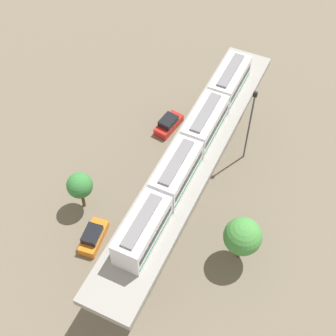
# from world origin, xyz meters

# --- Properties ---
(ground_plane) EXTENTS (120.00, 120.00, 0.00)m
(ground_plane) POSITION_xyz_m (0.00, 0.00, 0.00)
(ground_plane) COLOR #706654
(viaduct) EXTENTS (5.20, 35.80, 7.93)m
(viaduct) POSITION_xyz_m (0.00, 0.00, 6.18)
(viaduct) COLOR #999691
(viaduct) RESTS_ON ground
(train) EXTENTS (2.64, 27.45, 3.24)m
(train) POSITION_xyz_m (0.00, 0.04, 9.46)
(train) COLOR white
(train) RESTS_ON viaduct
(parked_car_orange) EXTENTS (2.32, 4.40, 1.76)m
(parked_car_orange) POSITION_xyz_m (7.03, 8.85, 0.74)
(parked_car_orange) COLOR orange
(parked_car_orange) RESTS_ON ground
(parked_car_red) EXTENTS (2.39, 4.42, 1.76)m
(parked_car_red) POSITION_xyz_m (6.78, -9.22, 0.74)
(parked_car_red) COLOR red
(parked_car_red) RESTS_ON ground
(tree_near_viaduct) EXTENTS (3.83, 3.83, 6.03)m
(tree_near_viaduct) POSITION_xyz_m (-7.48, 4.14, 4.10)
(tree_near_viaduct) COLOR brown
(tree_near_viaduct) RESTS_ON ground
(tree_mid_lot) EXTENTS (2.83, 2.83, 5.18)m
(tree_mid_lot) POSITION_xyz_m (10.30, 5.46, 3.73)
(tree_mid_lot) COLOR brown
(tree_mid_lot) RESTS_ON ground
(signal_post) EXTENTS (0.44, 0.28, 10.53)m
(signal_post) POSITION_xyz_m (-3.40, -8.84, 5.79)
(signal_post) COLOR #4C4C51
(signal_post) RESTS_ON ground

